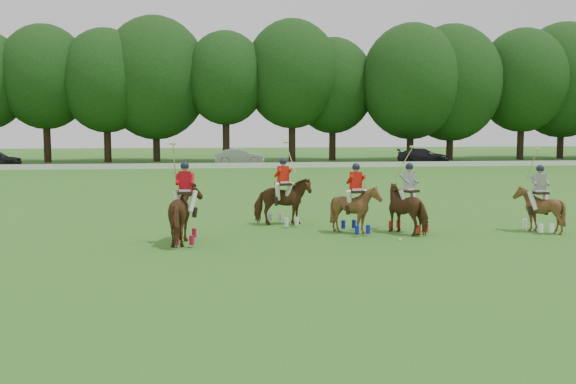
{
  "coord_description": "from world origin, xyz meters",
  "views": [
    {
      "loc": [
        -1.95,
        -16.3,
        3.52
      ],
      "look_at": [
        0.65,
        4.2,
        1.4
      ],
      "focal_mm": 40.0,
      "sensor_mm": 36.0,
      "label": 1
    }
  ],
  "objects": [
    {
      "name": "ground",
      "position": [
        0.0,
        0.0,
        0.0
      ],
      "size": [
        180.0,
        180.0,
        0.0
      ],
      "primitive_type": "plane",
      "color": "#2F671D",
      "rests_on": "ground"
    },
    {
      "name": "tree_line",
      "position": [
        0.26,
        48.05,
        8.23
      ],
      "size": [
        117.98,
        14.32,
        14.75
      ],
      "color": "black",
      "rests_on": "ground"
    },
    {
      "name": "boundary_rail",
      "position": [
        0.0,
        38.0,
        0.22
      ],
      "size": [
        120.0,
        0.1,
        0.44
      ],
      "primitive_type": "cube",
      "color": "white",
      "rests_on": "ground"
    },
    {
      "name": "car_mid",
      "position": [
        0.99,
        42.5,
        0.74
      ],
      "size": [
        4.53,
        1.65,
        1.49
      ],
      "primitive_type": "imported",
      "rotation": [
        0.0,
        0.0,
        1.55
      ],
      "color": "gray",
      "rests_on": "ground"
    },
    {
      "name": "car_right",
      "position": [
        18.43,
        42.5,
        0.71
      ],
      "size": [
        5.3,
        3.35,
        1.43
      ],
      "primitive_type": "imported",
      "rotation": [
        0.0,
        0.0,
        1.28
      ],
      "color": "black",
      "rests_on": "ground"
    },
    {
      "name": "polo_red_a",
      "position": [
        -2.61,
        2.98,
        0.91
      ],
      "size": [
        1.32,
        2.15,
        3.01
      ],
      "color": "#442712",
      "rests_on": "ground"
    },
    {
      "name": "polo_red_b",
      "position": [
        0.72,
        6.19,
        0.87
      ],
      "size": [
        2.1,
        1.96,
        2.94
      ],
      "color": "#442712",
      "rests_on": "ground"
    },
    {
      "name": "polo_red_c",
      "position": [
        2.88,
        4.15,
        0.83
      ],
      "size": [
        1.53,
        1.66,
        2.32
      ],
      "color": "#442712",
      "rests_on": "ground"
    },
    {
      "name": "polo_stripe_a",
      "position": [
        4.63,
        4.0,
        0.84
      ],
      "size": [
        1.75,
        2.09,
        2.87
      ],
      "color": "#442712",
      "rests_on": "ground"
    },
    {
      "name": "polo_stripe_b",
      "position": [
        9.01,
        3.67,
        0.8
      ],
      "size": [
        1.26,
        1.41,
        2.79
      ],
      "color": "#442712",
      "rests_on": "ground"
    },
    {
      "name": "polo_ball",
      "position": [
        3.94,
        2.62,
        0.04
      ],
      "size": [
        0.09,
        0.09,
        0.09
      ],
      "primitive_type": "sphere",
      "color": "white",
      "rests_on": "ground"
    }
  ]
}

